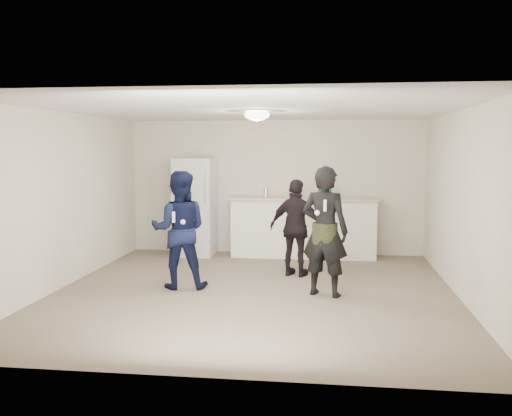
# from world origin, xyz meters

# --- Properties ---
(floor) EXTENTS (6.00, 6.00, 0.00)m
(floor) POSITION_xyz_m (0.00, 0.00, 0.00)
(floor) COLOR #6B5B4C
(floor) RESTS_ON ground
(ceiling) EXTENTS (6.00, 6.00, 0.00)m
(ceiling) POSITION_xyz_m (0.00, 0.00, 2.50)
(ceiling) COLOR silver
(ceiling) RESTS_ON wall_back
(wall_back) EXTENTS (6.00, 0.00, 6.00)m
(wall_back) POSITION_xyz_m (0.00, 3.00, 1.25)
(wall_back) COLOR beige
(wall_back) RESTS_ON floor
(wall_front) EXTENTS (6.00, 0.00, 6.00)m
(wall_front) POSITION_xyz_m (0.00, -3.00, 1.25)
(wall_front) COLOR beige
(wall_front) RESTS_ON floor
(wall_left) EXTENTS (0.00, 6.00, 6.00)m
(wall_left) POSITION_xyz_m (-2.75, 0.00, 1.25)
(wall_left) COLOR beige
(wall_left) RESTS_ON floor
(wall_right) EXTENTS (0.00, 6.00, 6.00)m
(wall_right) POSITION_xyz_m (2.75, 0.00, 1.25)
(wall_right) COLOR beige
(wall_right) RESTS_ON floor
(counter) EXTENTS (2.60, 0.56, 1.05)m
(counter) POSITION_xyz_m (0.55, 2.67, 0.53)
(counter) COLOR white
(counter) RESTS_ON floor
(counter_top) EXTENTS (2.68, 0.64, 0.04)m
(counter_top) POSITION_xyz_m (0.55, 2.67, 1.07)
(counter_top) COLOR beige
(counter_top) RESTS_ON counter
(fridge) EXTENTS (0.70, 0.70, 1.80)m
(fridge) POSITION_xyz_m (-1.46, 2.60, 0.90)
(fridge) COLOR silver
(fridge) RESTS_ON floor
(fridge_handle) EXTENTS (0.02, 0.02, 0.60)m
(fridge_handle) POSITION_xyz_m (-1.18, 2.23, 1.30)
(fridge_handle) COLOR silver
(fridge_handle) RESTS_ON fridge
(ceiling_dome) EXTENTS (0.36, 0.36, 0.16)m
(ceiling_dome) POSITION_xyz_m (0.00, 0.30, 2.45)
(ceiling_dome) COLOR white
(ceiling_dome) RESTS_ON ceiling
(shaker) EXTENTS (0.08, 0.08, 0.17)m
(shaker) POSITION_xyz_m (-0.15, 2.71, 1.18)
(shaker) COLOR silver
(shaker) RESTS_ON counter_top
(man) EXTENTS (0.90, 0.75, 1.67)m
(man) POSITION_xyz_m (-1.08, 0.11, 0.83)
(man) COLOR #101945
(man) RESTS_ON floor
(woman) EXTENTS (0.74, 0.61, 1.76)m
(woman) POSITION_xyz_m (0.97, -0.06, 0.88)
(woman) COLOR black
(woman) RESTS_ON floor
(camo_shorts) EXTENTS (0.34, 0.34, 0.28)m
(camo_shorts) POSITION_xyz_m (0.97, -0.06, 0.85)
(camo_shorts) COLOR #2F3A1A
(camo_shorts) RESTS_ON woman
(spectator) EXTENTS (0.96, 0.63, 1.51)m
(spectator) POSITION_xyz_m (0.52, 1.07, 0.76)
(spectator) COLOR black
(spectator) RESTS_ON floor
(remote_man) EXTENTS (0.04, 0.04, 0.15)m
(remote_man) POSITION_xyz_m (-1.08, -0.17, 1.05)
(remote_man) COLOR silver
(remote_man) RESTS_ON man
(nunchuk_man) EXTENTS (0.07, 0.07, 0.07)m
(nunchuk_man) POSITION_xyz_m (-0.96, -0.14, 0.98)
(nunchuk_man) COLOR silver
(nunchuk_man) RESTS_ON man
(remote_woman) EXTENTS (0.04, 0.04, 0.15)m
(remote_woman) POSITION_xyz_m (0.97, -0.31, 1.25)
(remote_woman) COLOR white
(remote_woman) RESTS_ON woman
(nunchuk_woman) EXTENTS (0.07, 0.07, 0.07)m
(nunchuk_woman) POSITION_xyz_m (0.87, -0.28, 1.15)
(nunchuk_woman) COLOR white
(nunchuk_woman) RESTS_ON woman
(bottle_cluster) EXTENTS (0.78, 0.21, 0.24)m
(bottle_cluster) POSITION_xyz_m (0.79, 2.68, 1.20)
(bottle_cluster) COLOR #164E1F
(bottle_cluster) RESTS_ON counter_top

